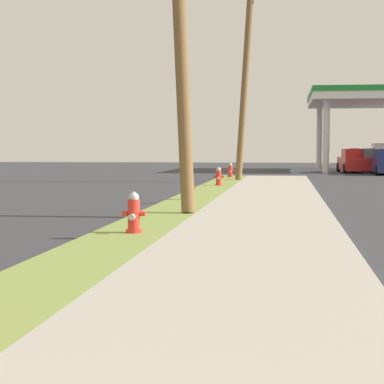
# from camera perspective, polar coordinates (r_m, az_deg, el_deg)

# --- Properties ---
(fire_hydrant_second) EXTENTS (0.42, 0.38, 0.74)m
(fire_hydrant_second) POSITION_cam_1_polar(r_m,az_deg,el_deg) (13.12, -4.61, -1.80)
(fire_hydrant_second) COLOR red
(fire_hydrant_second) RESTS_ON grass_verge
(fire_hydrant_third) EXTENTS (0.42, 0.37, 0.74)m
(fire_hydrant_third) POSITION_cam_1_polar(r_m,az_deg,el_deg) (21.46, -0.32, 0.28)
(fire_hydrant_third) COLOR red
(fire_hydrant_third) RESTS_ON grass_verge
(fire_hydrant_fourth) EXTENTS (0.42, 0.37, 0.74)m
(fire_hydrant_fourth) POSITION_cam_1_polar(r_m,az_deg,el_deg) (29.49, 2.12, 1.16)
(fire_hydrant_fourth) COLOR red
(fire_hydrant_fourth) RESTS_ON grass_verge
(fire_hydrant_fifth) EXTENTS (0.42, 0.38, 0.74)m
(fire_hydrant_fifth) POSITION_cam_1_polar(r_m,az_deg,el_deg) (37.77, 3.04, 1.68)
(fire_hydrant_fifth) COLOR red
(fire_hydrant_fifth) RESTS_ON grass_verge
(utility_pole_background) EXTENTS (1.45, 0.35, 9.31)m
(utility_pole_background) POSITION_cam_1_polar(r_m,az_deg,el_deg) (34.85, 4.19, 8.78)
(utility_pole_background) COLOR brown
(utility_pole_background) RESTS_ON grass_verge
(car_red_by_near_pump) EXTENTS (2.14, 4.59, 1.57)m
(car_red_by_near_pump) POSITION_cam_1_polar(r_m,az_deg,el_deg) (49.25, 12.72, 2.35)
(car_red_by_near_pump) COLOR red
(car_red_by_near_pump) RESTS_ON ground
(truck_white_at_forecourt) EXTENTS (2.15, 5.41, 1.97)m
(truck_white_at_forecourt) POSITION_cam_1_polar(r_m,az_deg,el_deg) (56.17, 14.88, 2.65)
(truck_white_at_forecourt) COLOR white
(truck_white_at_forecourt) RESTS_ON ground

